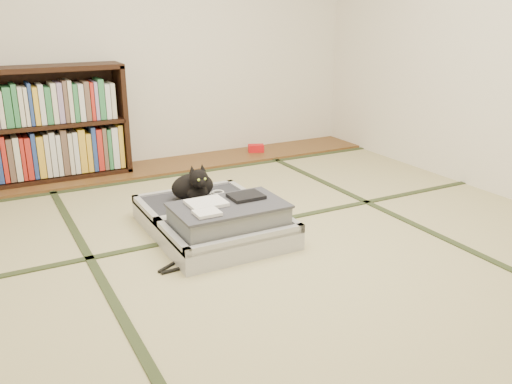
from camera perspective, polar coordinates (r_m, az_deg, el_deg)
name	(u,v)px	position (r m, az deg, el deg)	size (l,w,h in m)	color
floor	(276,250)	(3.22, 2.16, -6.13)	(4.50, 4.50, 0.00)	tan
wood_strip	(165,166)	(4.94, -9.58, 2.72)	(4.00, 0.50, 0.02)	brown
red_item	(256,148)	(5.32, 0.00, 4.63)	(0.15, 0.09, 0.07)	red
tatami_borders	(239,222)	(3.62, -1.78, -3.16)	(4.00, 4.50, 0.01)	#2D381E
bookcase	(38,127)	(4.70, -21.92, 6.34)	(1.39, 0.32, 0.92)	black
suitcase	(215,220)	(3.39, -4.31, -2.92)	(0.75, 0.99, 0.29)	#A8A9AD
cat	(194,186)	(3.59, -6.52, 0.62)	(0.33, 0.33, 0.27)	black
cable_coil	(217,193)	(3.72, -4.09, -0.12)	(0.10, 0.10, 0.02)	white
hanger	(194,262)	(3.08, -6.51, -7.32)	(0.43, 0.21, 0.01)	black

